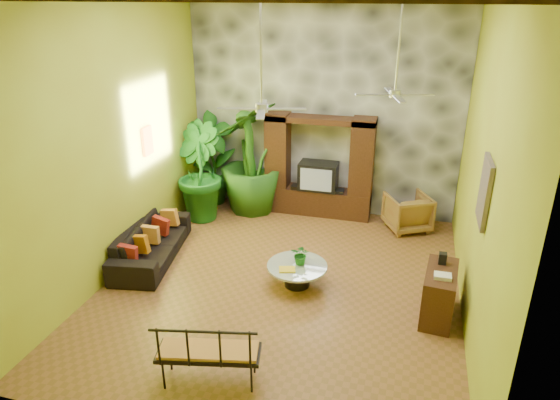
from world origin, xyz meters
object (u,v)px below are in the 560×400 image
(sofa, at_px, (151,242))
(wicker_armchair, at_px, (407,212))
(side_console, at_px, (439,294))
(tall_plant_b, at_px, (198,172))
(tall_plant_c, at_px, (252,158))
(coffee_table, at_px, (297,272))
(ceiling_fan_front, at_px, (262,94))
(ceiling_fan_back, at_px, (396,81))
(iron_bench, at_px, (206,351))
(entertainment_center, at_px, (318,174))
(tall_plant_a, at_px, (212,159))

(sofa, height_order, wicker_armchair, wicker_armchair)
(wicker_armchair, height_order, side_console, side_console)
(sofa, height_order, side_console, side_console)
(tall_plant_b, distance_m, side_console, 5.75)
(tall_plant_c, distance_m, coffee_table, 3.56)
(side_console, bearing_deg, ceiling_fan_front, -171.65)
(ceiling_fan_front, bearing_deg, ceiling_fan_back, 41.63)
(tall_plant_c, distance_m, iron_bench, 5.72)
(entertainment_center, height_order, wicker_armchair, entertainment_center)
(ceiling_fan_back, height_order, coffee_table, ceiling_fan_back)
(ceiling_fan_back, xyz_separation_m, sofa, (-4.25, -0.97, -3.06))
(iron_bench, distance_m, side_console, 3.73)
(ceiling_fan_back, distance_m, wicker_armchair, 3.45)
(coffee_table, height_order, iron_bench, iron_bench)
(entertainment_center, relative_size, tall_plant_b, 1.11)
(ceiling_fan_front, relative_size, tall_plant_a, 0.83)
(ceiling_fan_front, xyz_separation_m, coffee_table, (0.46, 0.44, -3.15))
(tall_plant_c, height_order, iron_bench, tall_plant_c)
(ceiling_fan_back, height_order, tall_plant_a, ceiling_fan_back)
(ceiling_fan_back, bearing_deg, sofa, -167.20)
(wicker_armchair, xyz_separation_m, side_console, (0.59, -3.09, 0.02))
(entertainment_center, bearing_deg, coffee_table, -85.16)
(tall_plant_c, bearing_deg, ceiling_fan_back, -29.26)
(wicker_armchair, distance_m, tall_plant_b, 4.64)
(entertainment_center, height_order, ceiling_fan_back, ceiling_fan_back)
(entertainment_center, distance_m, tall_plant_b, 2.69)
(ceiling_fan_front, xyz_separation_m, wicker_armchair, (2.21, 3.24, -3.01))
(wicker_armchair, bearing_deg, ceiling_fan_front, 28.35)
(wicker_armchair, distance_m, tall_plant_a, 4.62)
(tall_plant_a, bearing_deg, wicker_armchair, -3.08)
(tall_plant_c, bearing_deg, ceiling_fan_front, -68.56)
(sofa, xyz_separation_m, iron_bench, (2.35, -2.83, 0.21))
(entertainment_center, relative_size, ceiling_fan_front, 1.29)
(entertainment_center, relative_size, side_console, 2.35)
(sofa, xyz_separation_m, tall_plant_a, (0.11, 2.85, 0.78))
(tall_plant_a, xyz_separation_m, iron_bench, (2.25, -5.68, -0.57))
(wicker_armchair, bearing_deg, iron_bench, 39.70)
(tall_plant_a, bearing_deg, ceiling_fan_back, -24.44)
(wicker_armchair, xyz_separation_m, tall_plant_a, (-4.56, 0.25, 0.72))
(entertainment_center, xyz_separation_m, ceiling_fan_back, (1.60, -1.94, 2.44))
(tall_plant_a, distance_m, tall_plant_c, 1.05)
(tall_plant_a, bearing_deg, side_console, -32.95)
(wicker_armchair, bearing_deg, sofa, 1.88)
(entertainment_center, bearing_deg, sofa, -132.40)
(entertainment_center, bearing_deg, tall_plant_c, -172.78)
(ceiling_fan_front, bearing_deg, wicker_armchair, 55.62)
(sofa, xyz_separation_m, tall_plant_c, (1.14, 2.71, 0.93))
(sofa, bearing_deg, entertainment_center, -52.03)
(tall_plant_a, relative_size, tall_plant_c, 0.88)
(tall_plant_a, relative_size, coffee_table, 2.13)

